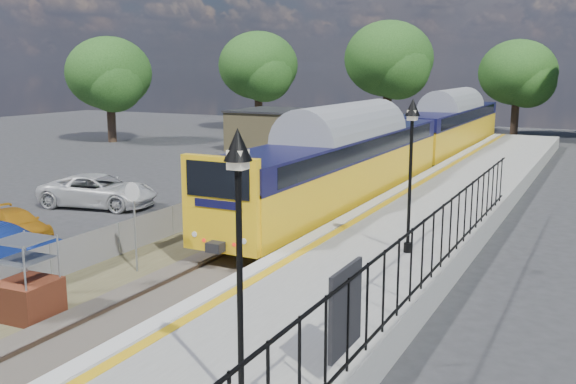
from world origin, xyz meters
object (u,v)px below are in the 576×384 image
Objects in this scene: speed_sign at (134,211)px; car_red at (0,241)px; victorian_lamp_north at (412,140)px; car_yellow at (16,224)px; victorian_lamp_south at (239,206)px; car_white at (99,191)px; train at (411,137)px; brick_plinth at (27,280)px.

car_red is at bearing -163.98° from speed_sign.
victorian_lamp_north reaches higher than speed_sign.
victorian_lamp_north is 1.18× the size of car_red.
victorian_lamp_north is at bearing -67.84° from car_yellow.
speed_sign reaches higher than car_red.
car_red is (-12.98, 5.89, -3.63)m from victorian_lamp_south.
car_white is at bearing 26.80° from car_red.
train is 11.12× the size of car_yellow.
car_red is 8.41m from car_white.
car_red reaches higher than car_yellow.
car_yellow is at bearing 179.51° from car_white.
train is 22.31m from car_yellow.
speed_sign is at bearing -142.77° from car_white.
car_white is at bearing 125.80° from brick_plinth.
speed_sign is at bearing -85.64° from car_yellow.
brick_plinth is (-7.80, -7.34, -3.26)m from victorian_lamp_north.
brick_plinth reaches higher than car_red.
victorian_lamp_north is at bearing 43.26° from brick_plinth.
car_yellow is at bearing 151.41° from victorian_lamp_south.
victorian_lamp_north is 1.58× the size of speed_sign.
car_white is (-7.99, 11.08, -0.29)m from brick_plinth.
victorian_lamp_south reaches higher than brick_plinth.
speed_sign is 5.24m from car_red.
victorian_lamp_south is 1.00× the size of victorian_lamp_north.
victorian_lamp_north reaches higher than car_red.
speed_sign is at bearing -73.37° from car_red.
car_yellow is at bearing 46.08° from car_red.
train is at bearing -10.12° from car_yellow.
brick_plinth is 0.59× the size of car_yellow.
victorian_lamp_south is at bearing -103.87° from car_yellow.
train reaches higher than car_red.
victorian_lamp_south is 21.38m from car_white.
train is (-5.30, 18.27, -1.96)m from victorian_lamp_north.
train is at bearing 101.01° from victorian_lamp_south.
victorian_lamp_south is at bearing -18.38° from brick_plinth.
victorian_lamp_south is at bearing -88.85° from victorian_lamp_north.
car_red is 1.06× the size of car_yellow.
speed_sign is (-2.50, -21.43, -0.34)m from train.
car_yellow is (-14.64, -1.91, -3.77)m from victorian_lamp_north.
brick_plinth reaches higher than car_white.
victorian_lamp_north reaches higher than car_white.
brick_plinth is 0.55× the size of car_red.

